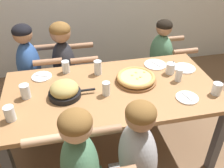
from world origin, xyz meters
TOP-DOWN VIEW (x-y plane):
  - ground_plane at (0.00, 0.00)m, footprint 18.00×18.00m
  - dining_table at (0.00, 0.00)m, footprint 1.84×0.95m
  - pizza_board_main at (0.23, 0.07)m, footprint 0.37×0.37m
  - skillet_bowl at (-0.40, -0.02)m, footprint 0.38×0.27m
  - empty_plate_a at (0.76, 0.18)m, footprint 0.21×0.21m
  - empty_plate_b at (0.57, -0.26)m, footprint 0.18×0.18m
  - empty_plate_c at (-0.59, 0.32)m, footprint 0.18×0.18m
  - empty_plate_d at (0.51, 0.31)m, footprint 0.22×0.22m
  - cocktail_glass_blue at (0.59, 0.13)m, footprint 0.08×0.08m
  - drinking_glass_a at (-0.71, 0.03)m, footprint 0.08×0.08m
  - drinking_glass_b at (-0.80, -0.22)m, footprint 0.08×0.08m
  - drinking_glass_c at (-0.06, -0.07)m, footprint 0.06×0.06m
  - drinking_glass_d at (-0.08, 0.27)m, footprint 0.07×0.07m
  - drinking_glass_e at (0.61, 0.00)m, footprint 0.06×0.06m
  - drinking_glass_f at (0.83, -0.25)m, footprint 0.08×0.08m
  - drinking_glass_g at (-0.37, 0.36)m, footprint 0.07×0.07m
  - diner_far_right at (0.74, 0.69)m, footprint 0.51×0.40m
  - diner_far_left at (-0.74, 0.69)m, footprint 0.51×0.40m
  - diner_far_midleft at (-0.38, 0.69)m, footprint 0.51×0.40m

SIDE VIEW (x-z plane):
  - ground_plane at x=0.00m, z-range 0.00..0.00m
  - diner_far_right at x=0.74m, z-range -0.05..1.02m
  - diner_far_left at x=-0.74m, z-range -0.05..1.09m
  - diner_far_midleft at x=-0.38m, z-range -0.04..1.09m
  - dining_table at x=0.00m, z-range 0.30..1.05m
  - empty_plate_d at x=0.51m, z-range 0.75..0.77m
  - empty_plate_a at x=0.76m, z-range 0.75..0.77m
  - empty_plate_b at x=0.57m, z-range 0.75..0.77m
  - empty_plate_c at x=-0.59m, z-range 0.75..0.77m
  - pizza_board_main at x=0.23m, z-range 0.76..0.82m
  - cocktail_glass_blue at x=0.59m, z-range 0.74..0.87m
  - drinking_glass_f at x=0.83m, z-range 0.75..0.86m
  - drinking_glass_b at x=-0.80m, z-range 0.75..0.87m
  - drinking_glass_a at x=-0.71m, z-range 0.75..0.87m
  - drinking_glass_g at x=-0.37m, z-range 0.75..0.87m
  - drinking_glass_e at x=0.61m, z-range 0.75..0.87m
  - drinking_glass_c at x=-0.06m, z-range 0.75..0.87m
  - skillet_bowl at x=-0.40m, z-range 0.75..0.88m
  - drinking_glass_d at x=-0.08m, z-range 0.76..0.89m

